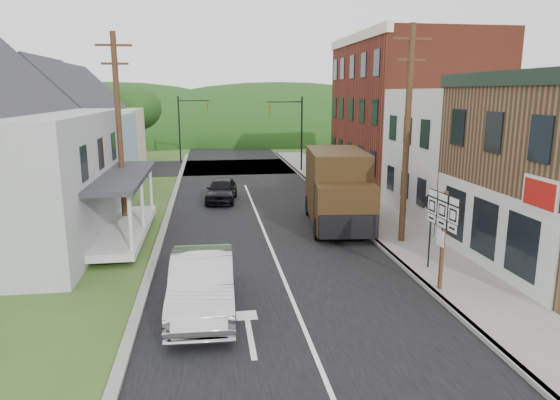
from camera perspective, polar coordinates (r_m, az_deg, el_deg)
name	(u,v)px	position (r m, az deg, el deg)	size (l,w,h in m)	color
ground	(284,281)	(17.39, 0.48, -9.19)	(120.00, 120.00, 0.00)	#2D4719
road	(256,213)	(26.87, -2.74, -1.45)	(9.00, 90.00, 0.02)	black
cross_road	(237,167)	(43.53, -4.90, 3.81)	(60.00, 9.00, 0.02)	black
sidewalk_right	(374,216)	(26.17, 10.66, -1.85)	(2.80, 55.00, 0.15)	slate
curb_right	(348,217)	(25.77, 7.82, -1.97)	(0.20, 55.00, 0.15)	slate
curb_left	(165,224)	(24.91, -13.01, -2.72)	(0.30, 55.00, 0.12)	slate
storefront_white	(482,154)	(27.40, 22.06, 4.85)	(8.00, 7.00, 6.50)	silver
storefront_red	(410,112)	(35.77, 14.62, 9.69)	(8.00, 12.00, 10.00)	maroon
house_blue	(70,135)	(34.19, -22.83, 6.83)	(7.14, 8.16, 7.28)	#8EAEC2
house_cream	(94,126)	(43.04, -20.53, 7.93)	(7.14, 8.16, 7.28)	beige
utility_pole_right	(407,134)	(21.16, 14.30, 7.27)	(1.60, 0.26, 9.00)	#472D19
utility_pole_left	(119,130)	(24.40, -17.90, 7.67)	(1.60, 0.26, 9.00)	#472D19
traffic_signal_right	(293,125)	(40.15, 1.51, 8.53)	(2.87, 0.20, 6.00)	black
traffic_signal_left	(187,121)	(46.61, -10.60, 8.84)	(2.87, 0.20, 6.00)	black
tree_left_d	(135,108)	(48.46, -16.22, 10.03)	(4.80, 4.80, 6.94)	#382616
forested_ridge	(225,138)	(71.32, -6.25, 7.06)	(90.00, 30.00, 16.00)	#11340F
silver_sedan	(202,284)	(14.98, -8.87, -9.45)	(1.80, 5.17, 1.70)	#B9BABF
dark_sedan	(222,190)	(29.61, -6.69, 1.14)	(1.64, 4.08, 1.39)	black
delivery_van	(338,189)	(23.95, 6.64, 1.26)	(3.30, 6.70, 3.61)	#301F0D
route_sign_cluster	(443,227)	(16.46, 18.08, -2.91)	(0.20, 1.83, 3.20)	#472D19
warning_sign	(430,220)	(18.47, 16.79, -2.16)	(0.29, 0.72, 2.78)	black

